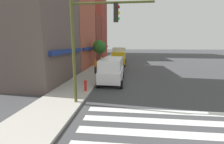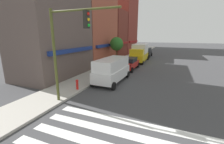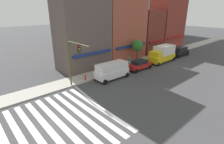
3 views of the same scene
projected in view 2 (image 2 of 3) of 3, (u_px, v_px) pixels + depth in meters
name	position (u px, v px, depth m)	size (l,w,h in m)	color
storefront_row	(102.00, 23.00, 26.74)	(33.63, 5.30, 15.57)	brown
traffic_signal	(67.00, 41.00, 9.07)	(0.32, 4.59, 6.08)	#474C1E
van_white	(112.00, 69.00, 14.62)	(5.05, 2.22, 2.34)	white
sedan_red	(129.00, 63.00, 20.22)	(4.44, 2.02, 1.59)	#B21E19
box_truck_yellow	(140.00, 53.00, 26.01)	(6.25, 2.42, 3.04)	yellow
suv_black	(146.00, 52.00, 32.14)	(4.71, 2.12, 1.94)	black
pedestrian_green_top	(114.00, 61.00, 20.48)	(0.32, 0.32, 1.77)	#23232D
pedestrian_orange_vest	(104.00, 64.00, 18.42)	(0.32, 0.32, 1.77)	#23232D
fire_hydrant	(77.00, 84.00, 12.31)	(0.24, 0.24, 0.84)	red
street_tree	(117.00, 44.00, 23.05)	(2.07, 2.07, 4.11)	brown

